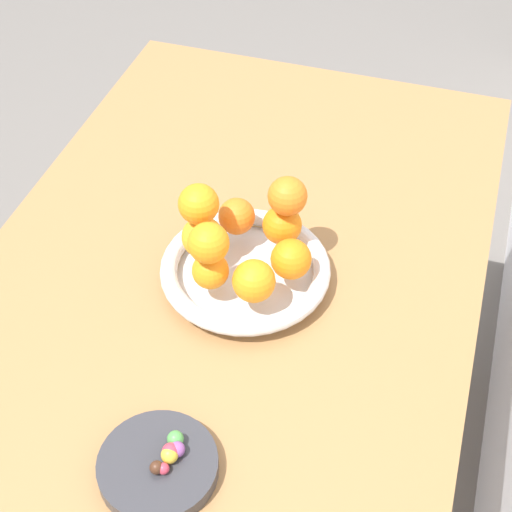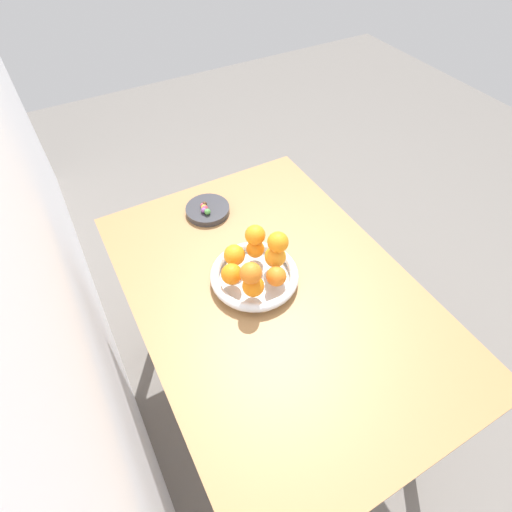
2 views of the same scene
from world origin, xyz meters
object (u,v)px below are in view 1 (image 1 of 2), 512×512
(orange_7, at_px, (288,195))
(candy_ball_4, at_px, (156,468))
(orange_5, at_px, (210,271))
(orange_8, at_px, (211,244))
(candy_ball_1, at_px, (163,469))
(orange_1, at_px, (291,259))
(orange_4, at_px, (202,237))
(orange_0, at_px, (254,281))
(candy_ball_3, at_px, (177,449))
(candy_ball_0, at_px, (170,455))
(orange_3, at_px, (237,218))
(candy_ball_5, at_px, (175,439))
(candy_dish, at_px, (158,466))
(dining_table, at_px, (238,286))
(candy_ball_2, at_px, (171,452))
(orange_2, at_px, (282,226))
(orange_6, at_px, (199,204))
(fruit_bowl, at_px, (245,271))

(orange_7, height_order, candy_ball_4, orange_7)
(orange_5, distance_m, orange_8, 0.06)
(orange_5, distance_m, candy_ball_1, 0.30)
(orange_1, bearing_deg, orange_4, -91.71)
(orange_0, height_order, candy_ball_3, orange_0)
(candy_ball_0, bearing_deg, orange_5, -170.69)
(orange_0, bearing_deg, orange_3, -151.71)
(orange_5, height_order, candy_ball_5, orange_5)
(candy_ball_1, relative_size, candy_ball_3, 0.72)
(orange_1, distance_m, candy_ball_4, 0.35)
(candy_dish, relative_size, orange_4, 2.39)
(dining_table, xyz_separation_m, orange_0, (0.12, 0.07, 0.16))
(candy_ball_3, bearing_deg, candy_dish, -47.83)
(candy_ball_3, bearing_deg, candy_ball_2, -45.89)
(orange_1, height_order, orange_4, orange_4)
(orange_4, xyz_separation_m, candy_ball_3, (0.32, 0.08, -0.04))
(orange_3, bearing_deg, orange_8, 1.20)
(orange_8, bearing_deg, orange_2, 150.09)
(orange_2, xyz_separation_m, orange_6, (0.06, -0.11, 0.06))
(orange_1, bearing_deg, orange_7, -159.42)
(fruit_bowl, bearing_deg, orange_1, 88.29)
(candy_ball_5, bearing_deg, orange_7, 174.53)
(orange_3, bearing_deg, orange_2, 90.89)
(orange_2, xyz_separation_m, orange_3, (0.00, -0.07, -0.00))
(orange_2, distance_m, orange_5, 0.14)
(orange_2, bearing_deg, candy_ball_0, -4.02)
(candy_dish, height_order, orange_6, orange_6)
(orange_4, bearing_deg, candy_ball_4, 10.99)
(dining_table, distance_m, orange_4, 0.17)
(orange_4, xyz_separation_m, candy_ball_0, (0.33, 0.08, -0.04))
(orange_3, distance_m, candy_ball_1, 0.41)
(orange_5, bearing_deg, orange_2, 148.29)
(orange_3, bearing_deg, fruit_bowl, 28.29)
(candy_dish, distance_m, candy_ball_3, 0.03)
(orange_6, bearing_deg, candy_ball_0, 13.64)
(orange_1, relative_size, orange_5, 1.12)
(candy_dish, xyz_separation_m, candy_ball_5, (-0.03, 0.01, 0.02))
(fruit_bowl, distance_m, orange_6, 0.13)
(orange_6, height_order, candy_ball_3, orange_6)
(candy_ball_1, bearing_deg, candy_ball_4, -77.66)
(orange_0, bearing_deg, orange_5, -93.77)
(candy_ball_2, bearing_deg, candy_ball_3, 134.11)
(orange_4, distance_m, candy_ball_5, 0.32)
(orange_4, bearing_deg, orange_7, 119.61)
(orange_3, bearing_deg, orange_0, 28.29)
(orange_5, relative_size, orange_8, 0.92)
(candy_dish, distance_m, orange_4, 0.35)
(orange_0, relative_size, orange_8, 1.05)
(orange_1, relative_size, candy_ball_5, 2.85)
(orange_2, relative_size, orange_8, 1.02)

